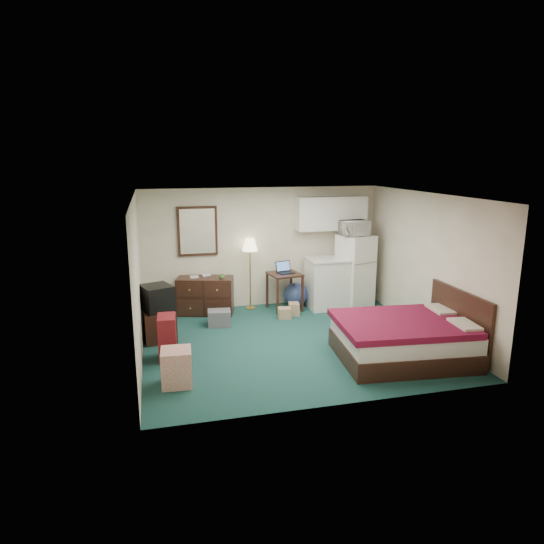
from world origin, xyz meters
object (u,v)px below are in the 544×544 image
object	(u,v)px
kitchen_counter	(330,284)
suitcase	(167,338)
dresser	(205,296)
tv_stand	(159,325)
floor_lamp	(250,274)
fridge	(355,271)
bed	(403,340)
desk	(285,291)

from	to	relation	value
kitchen_counter	suitcase	size ratio (longest dim) A/B	1.44
dresser	tv_stand	world-z (taller)	dresser
tv_stand	suitcase	bearing A→B (deg)	-89.39
floor_lamp	fridge	bearing A→B (deg)	-8.91
dresser	bed	bearing A→B (deg)	-32.85
dresser	suitcase	distance (m)	2.31
suitcase	dresser	bearing A→B (deg)	71.94
dresser	floor_lamp	bearing A→B (deg)	22.63
dresser	fridge	size ratio (longest dim) A/B	0.73
dresser	kitchen_counter	xyz separation A→B (m)	(2.60, -0.19, 0.13)
bed	suitcase	size ratio (longest dim) A/B	2.78
tv_stand	dresser	bearing A→B (deg)	47.30
desk	bed	size ratio (longest dim) A/B	0.39
dresser	suitcase	xyz separation A→B (m)	(-0.84, -2.15, -0.02)
bed	kitchen_counter	bearing A→B (deg)	98.13
dresser	tv_stand	distance (m)	1.59
suitcase	bed	bearing A→B (deg)	-10.72
tv_stand	suitcase	size ratio (longest dim) A/B	0.81
bed	tv_stand	bearing A→B (deg)	159.70
dresser	desk	distance (m)	1.63
tv_stand	bed	bearing A→B (deg)	-31.78
dresser	bed	size ratio (longest dim) A/B	0.56
floor_lamp	tv_stand	xyz separation A→B (m)	(-1.89, -1.40, -0.48)
bed	floor_lamp	bearing A→B (deg)	124.80
kitchen_counter	desk	bearing A→B (deg)	176.99
kitchen_counter	suitcase	bearing A→B (deg)	-149.80
desk	fridge	bearing A→B (deg)	-12.12
floor_lamp	suitcase	size ratio (longest dim) A/B	2.09
kitchen_counter	fridge	size ratio (longest dim) A/B	0.67
dresser	desk	world-z (taller)	desk
kitchen_counter	dresser	bearing A→B (deg)	176.36
dresser	bed	xyz separation A→B (m)	(2.74, -3.04, -0.06)
fridge	bed	xyz separation A→B (m)	(-0.40, -2.82, -0.44)
desk	tv_stand	world-z (taller)	desk
desk	tv_stand	size ratio (longest dim) A/B	1.36
desk	suitcase	xyz separation A→B (m)	(-2.46, -2.02, -0.03)
dresser	tv_stand	size ratio (longest dim) A/B	1.93
desk	kitchen_counter	size ratio (longest dim) A/B	0.76
fridge	kitchen_counter	bearing A→B (deg)	159.01
bed	fridge	bearing A→B (deg)	87.17
desk	floor_lamp	bearing A→B (deg)	150.27
suitcase	desk	bearing A→B (deg)	42.57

